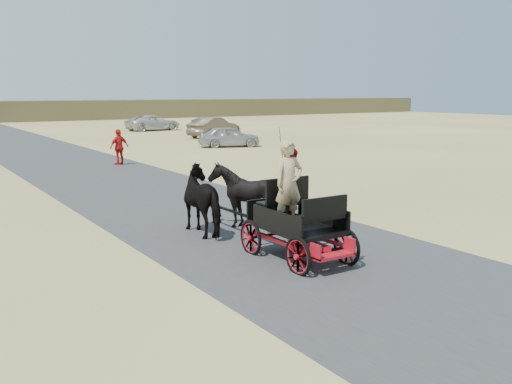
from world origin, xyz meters
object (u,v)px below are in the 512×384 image
horse_left (207,200)px  car_a (229,136)px  horse_right (244,195)px  car_b (213,127)px  carriage (297,242)px  pedestrian (119,147)px  car_c (217,126)px  car_d (153,123)px

horse_left → car_a: (11.80, 19.18, -0.18)m
horse_right → car_b: 29.90m
carriage → pedestrian: pedestrian is taller
horse_right → car_c: bearing=-117.8°
horse_left → horse_right: horse_right is taller
car_b → car_d: size_ratio=0.94×
car_a → car_d: bearing=11.6°
carriage → car_a: size_ratio=0.62×
horse_left → car_c: (16.90, 29.97, -0.23)m
carriage → car_a: 24.87m
car_b → horse_left: bearing=125.1°
pedestrian → car_c: bearing=-147.9°
horse_right → horse_left: bearing=0.0°
car_a → car_c: car_a is taller
pedestrian → car_d: 24.76m
horse_left → pedestrian: 14.45m
pedestrian → car_b: pedestrian is taller
horse_left → pedestrian: (2.79, 14.17, 0.02)m
pedestrian → car_d: (11.05, 22.16, -0.17)m
carriage → horse_left: size_ratio=1.20×
pedestrian → car_d: size_ratio=0.35×
horse_right → pedestrian: pedestrian is taller
horse_left → car_b: (14.70, 26.63, -0.08)m
horse_right → car_b: size_ratio=0.36×
car_d → horse_right: bearing=155.3°
pedestrian → car_d: bearing=-132.7°
car_b → car_d: bearing=-21.0°
pedestrian → car_a: (9.01, 5.01, -0.20)m
car_a → car_c: size_ratio=0.92×
horse_right → car_d: 38.50m
car_b → car_d: (-0.85, 9.70, -0.08)m
pedestrian → car_c: 21.18m
car_a → car_b: size_ratio=0.83×
horse_left → horse_right: size_ratio=1.18×
carriage → pedestrian: (2.24, 17.17, 0.50)m
carriage → horse_right: size_ratio=1.41×
car_b → car_d: car_b is taller
carriage → car_b: (14.15, 29.63, 0.41)m
horse_left → pedestrian: pedestrian is taller
pedestrian → car_b: (11.91, 12.45, -0.09)m
horse_left → carriage: bearing=100.4°
horse_left → car_d: (13.85, 36.33, -0.16)m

